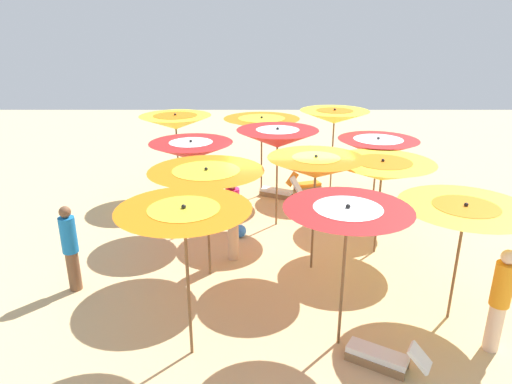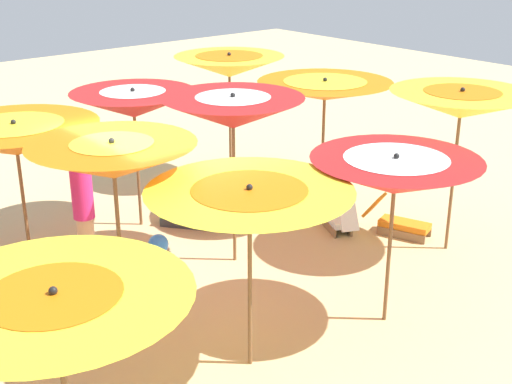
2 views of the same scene
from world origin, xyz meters
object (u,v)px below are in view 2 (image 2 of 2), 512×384
beach_umbrella_8 (395,175)px  beachgoer_0 (84,209)px  lounger_3 (399,222)px  beach_ball (158,244)px  lounger_0 (336,217)px  beach_umbrella_2 (56,317)px  beach_umbrella_5 (250,207)px  beach_umbrella_9 (229,66)px  beach_umbrella_3 (15,139)px  beach_umbrella_4 (113,160)px  beach_umbrella_6 (133,104)px  beach_umbrella_10 (325,90)px  beach_umbrella_11 (461,104)px  beach_umbrella_7 (233,112)px  lounger_1 (194,215)px

beach_umbrella_8 → beachgoer_0: 4.36m
lounger_3 → beachgoer_0: 5.00m
beach_ball → lounger_0: bearing=68.3°
beach_umbrella_2 → beach_ball: 5.33m
beach_umbrella_5 → beach_umbrella_9: size_ratio=0.89×
beach_umbrella_3 → beach_umbrella_4: bearing=7.3°
beach_umbrella_2 → beach_umbrella_6: bearing=143.3°
beach_umbrella_10 → beach_umbrella_11: size_ratio=0.95×
beach_umbrella_6 → beachgoer_0: beach_umbrella_6 is taller
lounger_0 → beach_umbrella_7: bearing=111.3°
beach_umbrella_7 → beach_umbrella_9: 3.60m
beach_umbrella_3 → beach_umbrella_10: beach_umbrella_10 is taller
beach_umbrella_7 → lounger_1: (-1.44, 0.29, -2.09)m
beach_umbrella_9 → beach_ball: beach_umbrella_9 is taller
beach_umbrella_7 → beachgoer_0: 2.50m
lounger_3 → beachgoer_0: (-2.03, -4.50, 0.80)m
beach_umbrella_5 → beachgoer_0: (-3.21, -0.35, -0.94)m
beach_umbrella_5 → lounger_3: (-1.18, 4.15, -1.73)m
beach_umbrella_6 → beach_umbrella_8: (4.64, 0.76, -0.12)m
beach_umbrella_8 → lounger_0: 3.37m
beach_umbrella_10 → beach_umbrella_7: bearing=-80.7°
beach_umbrella_2 → beach_umbrella_4: beach_umbrella_4 is taller
lounger_1 → beach_umbrella_4: bearing=92.9°
beach_umbrella_6 → lounger_1: beach_umbrella_6 is taller
beach_umbrella_7 → beachgoer_0: (-1.02, -1.88, -1.28)m
beach_umbrella_10 → beach_ball: bearing=-100.6°
beach_umbrella_3 → beach_umbrella_4: beach_umbrella_4 is taller
beach_umbrella_4 → beach_ball: 3.01m
beach_umbrella_9 → beach_umbrella_8: bearing=-18.4°
beach_umbrella_3 → beach_umbrella_6: bearing=105.0°
beach_ball → beach_umbrella_5: bearing=-14.0°
beach_umbrella_2 → beach_umbrella_8: (-0.31, 4.44, 0.04)m
beach_umbrella_3 → beach_umbrella_11: bearing=58.0°
beach_umbrella_5 → beach_umbrella_4: bearing=-154.4°
lounger_3 → lounger_0: bearing=-162.4°
beach_umbrella_6 → beach_umbrella_11: beach_umbrella_11 is taller
beach_umbrella_9 → lounger_0: (3.03, -0.19, -2.04)m
beach_umbrella_5 → beach_umbrella_7: beach_umbrella_7 is taller
lounger_0 → beach_ball: size_ratio=4.11×
lounger_3 → beach_umbrella_7: bearing=-130.1°
beach_umbrella_3 → beach_umbrella_4: (2.14, 0.27, 0.18)m
beach_umbrella_4 → lounger_0: bearing=96.3°
beach_umbrella_11 → beach_umbrella_5: bearing=-85.3°
beach_umbrella_3 → beach_umbrella_4: 2.17m
beach_umbrella_8 → lounger_1: (-4.01, -0.10, -1.77)m
lounger_0 → beachgoer_0: (-1.20, -3.89, 0.79)m
lounger_0 → lounger_1: bearing=73.2°
beach_umbrella_3 → beachgoer_0: size_ratio=1.23×
beach_umbrella_3 → beach_umbrella_5: (3.67, 1.01, -0.11)m
beach_umbrella_6 → lounger_3: 4.68m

